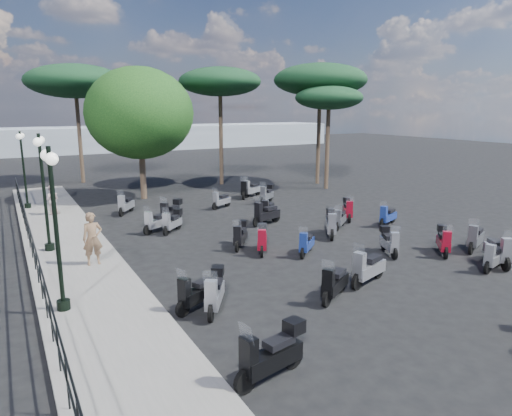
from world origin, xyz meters
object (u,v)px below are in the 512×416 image
scooter_4 (126,205)px  scooter_8 (157,222)px  scooter_0 (271,355)px  lamp_post_0 (55,219)px  scooter_27 (252,189)px  scooter_6 (306,244)px  scooter_11 (368,269)px  scooter_20 (268,211)px  scooter_16 (494,258)px  broadleaf_tree (140,113)px  scooter_23 (475,238)px  pine_0 (220,82)px  lamp_post_2 (23,165)px  scooter_25 (348,210)px  scooter_15 (221,201)px  scooter_17 (444,241)px  pedestrian_far (52,200)px  scooter_2 (197,294)px  scooter_9 (171,212)px  scooter_13 (240,236)px  scooter_24 (388,216)px  scooter_7 (262,240)px  scooter_26 (267,194)px  lamp_post_1 (43,185)px  pine_1 (320,80)px  scooter_1 (215,293)px  scooter_14 (266,214)px  scooter_18 (389,242)px  woman (93,239)px  scooter_3 (172,222)px  pine_2 (75,82)px  scooter_22 (498,252)px  pine_3 (329,98)px  scooter_21 (245,190)px  scooter_5 (334,284)px

scooter_4 → scooter_8: scooter_4 is taller
scooter_0 → lamp_post_0: bearing=19.7°
scooter_8 → scooter_27: size_ratio=0.94×
scooter_6 → scooter_11: bearing=139.1°
scooter_4 → scooter_20: size_ratio=1.04×
scooter_16 → broadleaf_tree: (-6.92, 18.10, 4.62)m
scooter_23 → pine_0: 20.17m
lamp_post_2 → scooter_25: bearing=-27.3°
lamp_post_2 → scooter_15: lamp_post_2 is taller
scooter_17 → pine_0: size_ratio=0.16×
pedestrian_far → scooter_6: (7.66, -11.15, -0.46)m
scooter_17 → scooter_20: size_ratio=0.96×
scooter_2 → scooter_9: (2.52, 9.50, 0.07)m
scooter_13 → scooter_25: 6.82m
scooter_24 → broadleaf_tree: bearing=13.1°
scooter_8 → scooter_9: bearing=-69.3°
lamp_post_2 → scooter_7: (7.38, -12.36, -1.97)m
scooter_25 → scooter_26: scooter_25 is taller
lamp_post_1 → pine_1: bearing=32.7°
scooter_1 → scooter_6: 5.70m
scooter_14 → lamp_post_2: bearing=30.3°
scooter_25 → scooter_16: bearing=120.5°
scooter_18 → scooter_14: bearing=-48.5°
scooter_24 → broadleaf_tree: (-8.16, 11.93, 4.62)m
woman → scooter_23: size_ratio=1.10×
scooter_16 → scooter_26: (-1.07, 13.37, 0.06)m
scooter_3 → pine_0: size_ratio=0.15×
scooter_8 → scooter_17: bearing=-162.1°
scooter_13 → scooter_26: bearing=-88.3°
scooter_8 → scooter_3: bearing=-148.0°
woman → scooter_7: (5.92, -1.27, -0.57)m
pine_1 → lamp_post_0: bearing=-143.2°
scooter_8 → scooter_24: scooter_8 is taller
lamp_post_0 → scooter_20: 12.08m
pedestrian_far → scooter_13: size_ratio=1.10×
pedestrian_far → scooter_17: (12.22, -13.59, -0.40)m
scooter_11 → broadleaf_tree: bearing=-10.2°
pine_2 → scooter_11: bearing=-79.8°
scooter_18 → scooter_22: (2.45, -2.73, 0.02)m
pine_2 → pine_3: size_ratio=1.23×
scooter_9 → scooter_25: size_ratio=0.99×
scooter_24 → broadleaf_tree: 15.18m
scooter_14 → scooter_27: (2.70, 6.37, -0.03)m
scooter_18 → scooter_22: 3.67m
scooter_1 → scooter_21: scooter_21 is taller
scooter_8 → scooter_21: scooter_21 is taller
lamp_post_2 → scooter_5: size_ratio=2.66×
scooter_11 → scooter_26: size_ratio=1.28×
scooter_20 → broadleaf_tree: broadleaf_tree is taller
scooter_2 → scooter_5: (3.68, -1.30, 0.01)m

